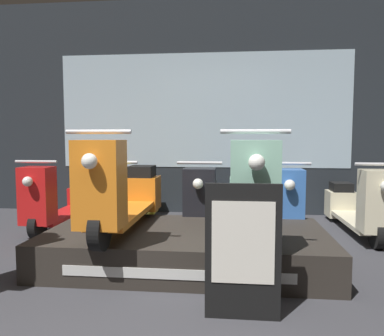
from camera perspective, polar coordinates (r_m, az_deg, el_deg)
ground_plane at (r=2.44m, az=-5.36°, el=-23.54°), size 30.00×30.00×0.00m
shop_wall_back at (r=5.71m, az=1.68°, el=9.19°), size 7.87×0.09×3.20m
display_platform at (r=3.47m, az=-0.86°, el=-11.96°), size 2.51×1.28×0.32m
scooter_display_left at (r=3.42m, az=-10.43°, el=-3.77°), size 0.49×1.73×0.90m
scooter_display_right at (r=3.29m, az=8.84°, el=-4.09°), size 0.49×1.73×0.90m
scooter_backrow_0 at (r=5.15m, az=-19.27°, el=-4.65°), size 0.49×1.73×0.90m
scooter_backrow_1 at (r=4.83m, az=-9.27°, el=-5.05°), size 0.49×1.73×0.90m
scooter_backrow_2 at (r=4.67m, az=1.77°, el=-5.32°), size 0.49×1.73×0.90m
scooter_backrow_3 at (r=4.70m, az=13.14°, el=-5.39°), size 0.49×1.73×0.90m
scooter_backrow_4 at (r=4.90m, az=23.97°, el=-5.26°), size 0.49×1.73×0.90m
price_sign_board at (r=2.43m, az=7.75°, el=-12.47°), size 0.48×0.04×0.87m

